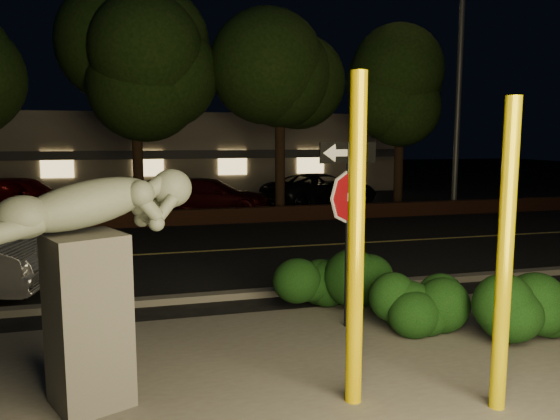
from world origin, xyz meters
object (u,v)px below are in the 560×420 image
(yellow_pole_left, at_px, (356,243))
(parked_car_dark, at_px, (321,190))
(yellow_pole_right, at_px, (505,258))
(streetlight, at_px, (454,43))
(parked_car_red, at_px, (21,196))
(sculpture, at_px, (89,264))
(signpost, at_px, (348,198))
(parked_car_darkred, at_px, (210,196))

(yellow_pole_left, bearing_deg, parked_car_dark, 72.04)
(yellow_pole_right, relative_size, streetlight, 0.31)
(yellow_pole_left, distance_m, parked_car_red, 16.78)
(sculpture, bearing_deg, yellow_pole_right, -40.37)
(signpost, height_order, parked_car_red, signpost)
(yellow_pole_right, bearing_deg, signpost, 102.78)
(sculpture, distance_m, parked_car_darkred, 14.73)
(sculpture, height_order, parked_car_dark, sculpture)
(signpost, distance_m, parked_car_red, 15.11)
(yellow_pole_right, height_order, parked_car_red, yellow_pole_right)
(yellow_pole_left, xyz_separation_m, parked_car_dark, (5.12, 15.80, -1.07))
(yellow_pole_left, distance_m, yellow_pole_right, 1.51)
(yellow_pole_right, relative_size, parked_car_dark, 0.66)
(yellow_pole_right, xyz_separation_m, signpost, (-0.62, 2.73, 0.34))
(yellow_pole_left, distance_m, signpost, 2.36)
(yellow_pole_right, height_order, sculpture, yellow_pole_right)
(parked_car_darkred, bearing_deg, signpost, -158.62)
(streetlight, bearing_deg, sculpture, -111.06)
(parked_car_darkred, bearing_deg, sculpture, -172.49)
(yellow_pole_right, height_order, parked_car_darkred, yellow_pole_right)
(parked_car_darkred, bearing_deg, streetlight, -82.26)
(streetlight, bearing_deg, yellow_pole_left, -102.42)
(sculpture, relative_size, parked_car_red, 0.56)
(yellow_pole_left, relative_size, streetlight, 0.33)
(streetlight, relative_size, parked_car_darkred, 2.35)
(yellow_pole_right, relative_size, parked_car_darkred, 0.73)
(yellow_pole_right, relative_size, parked_car_red, 0.73)
(yellow_pole_left, relative_size, parked_car_dark, 0.71)
(yellow_pole_left, distance_m, streetlight, 16.70)
(yellow_pole_right, xyz_separation_m, parked_car_red, (-7.54, 16.11, -0.87))
(yellow_pole_left, bearing_deg, parked_car_darkred, 88.16)
(parked_car_red, distance_m, parked_car_darkred, 6.63)
(yellow_pole_right, xyz_separation_m, streetlight, (7.88, 13.66, 4.62))
(parked_car_dark, bearing_deg, yellow_pole_left, 143.01)
(yellow_pole_right, xyz_separation_m, parked_car_darkred, (-0.93, 15.57, -0.98))
(yellow_pole_right, distance_m, signpost, 2.82)
(yellow_pole_left, height_order, streetlight, streetlight)
(streetlight, xyz_separation_m, parked_car_red, (-15.42, 2.45, -5.49))
(signpost, height_order, parked_car_darkred, signpost)
(yellow_pole_left, height_order, parked_car_dark, yellow_pole_left)
(signpost, bearing_deg, parked_car_red, 107.16)
(signpost, bearing_deg, sculpture, -166.57)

